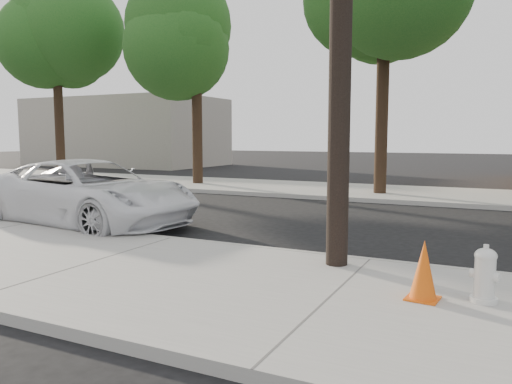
# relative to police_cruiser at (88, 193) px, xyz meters

# --- Properties ---
(ground) EXTENTS (120.00, 120.00, 0.00)m
(ground) POSITION_rel_police_cruiser_xyz_m (3.12, 1.17, -0.80)
(ground) COLOR black
(ground) RESTS_ON ground
(near_sidewalk) EXTENTS (90.00, 4.40, 0.15)m
(near_sidewalk) POSITION_rel_police_cruiser_xyz_m (3.12, -3.13, -0.73)
(near_sidewalk) COLOR gray
(near_sidewalk) RESTS_ON ground
(far_sidewalk) EXTENTS (90.00, 5.00, 0.15)m
(far_sidewalk) POSITION_rel_police_cruiser_xyz_m (3.12, 9.67, -0.73)
(far_sidewalk) COLOR gray
(far_sidewalk) RESTS_ON ground
(curb_near) EXTENTS (90.00, 0.12, 0.16)m
(curb_near) POSITION_rel_police_cruiser_xyz_m (3.12, -0.93, -0.73)
(curb_near) COLOR #9E9B93
(curb_near) RESTS_ON ground
(building_far) EXTENTS (14.00, 8.00, 5.00)m
(building_far) POSITION_rel_police_cruiser_xyz_m (-16.88, 21.17, 1.70)
(building_far) COLOR gray
(building_far) RESTS_ON ground
(tree_a) EXTENTS (4.65, 4.50, 9.00)m
(tree_a) POSITION_rel_police_cruiser_xyz_m (-10.68, 9.02, 5.73)
(tree_a) COLOR black
(tree_a) RESTS_ON far_sidewalk
(tree_b) EXTENTS (4.34, 4.20, 8.45)m
(tree_b) POSITION_rel_police_cruiser_xyz_m (-2.69, 9.23, 5.35)
(tree_b) COLOR black
(tree_b) RESTS_ON far_sidewalk
(police_cruiser) EXTENTS (6.03, 3.25, 1.61)m
(police_cruiser) POSITION_rel_police_cruiser_xyz_m (0.00, 0.00, 0.00)
(police_cruiser) COLOR white
(police_cruiser) RESTS_ON ground
(fire_hydrant) EXTENTS (0.36, 0.32, 0.67)m
(fire_hydrant) POSITION_rel_police_cruiser_xyz_m (8.87, -2.49, -0.33)
(fire_hydrant) COLOR silver
(fire_hydrant) RESTS_ON near_sidewalk
(traffic_cone) EXTENTS (0.42, 0.42, 0.74)m
(traffic_cone) POSITION_rel_police_cruiser_xyz_m (8.18, -2.72, -0.29)
(traffic_cone) COLOR #E1540B
(traffic_cone) RESTS_ON near_sidewalk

